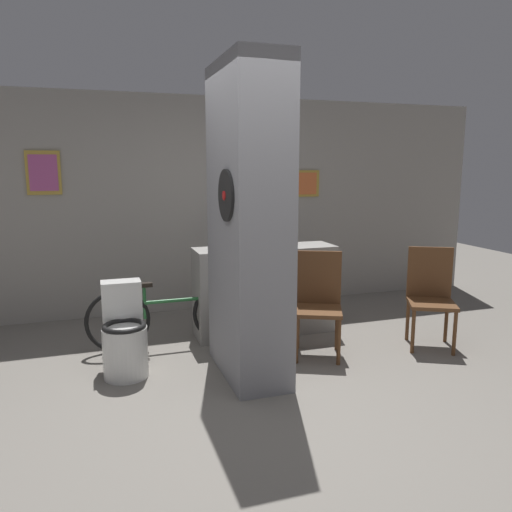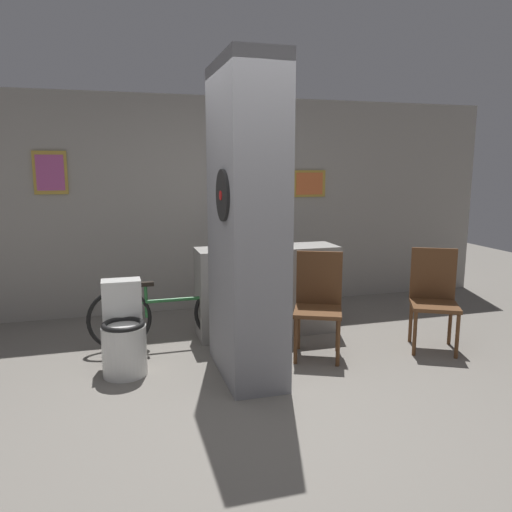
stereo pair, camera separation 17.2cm
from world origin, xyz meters
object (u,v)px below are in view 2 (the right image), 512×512
object	(u,v)px
chair_near_pillar	(318,300)
bottle_tall	(274,235)
toilet	(124,335)
bicycle	(173,314)
chair_by_doorway	(434,295)

from	to	relation	value
chair_near_pillar	bottle_tall	xyz separation A→B (m)	(-0.20, 0.76, 0.52)
toilet	chair_near_pillar	distance (m)	1.79
bicycle	toilet	bearing A→B (deg)	-131.64
bicycle	bottle_tall	bearing A→B (deg)	7.07
chair_near_pillar	chair_by_doorway	bearing A→B (deg)	18.18
toilet	chair_near_pillar	world-z (taller)	chair_near_pillar
toilet	chair_by_doorway	xyz separation A→B (m)	(2.94, -0.21, 0.20)
bicycle	bottle_tall	xyz separation A→B (m)	(1.09, 0.14, 0.73)
bicycle	chair_by_doorway	bearing A→B (deg)	-17.23
chair_by_doorway	toilet	bearing A→B (deg)	-156.57
chair_by_doorway	bottle_tall	distance (m)	1.71
chair_by_doorway	bottle_tall	bearing A→B (deg)	174.07
bicycle	bottle_tall	size ratio (longest dim) A/B	5.23
chair_near_pillar	bottle_tall	bearing A→B (deg)	129.32
toilet	chair_by_doorway	size ratio (longest dim) A/B	0.80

